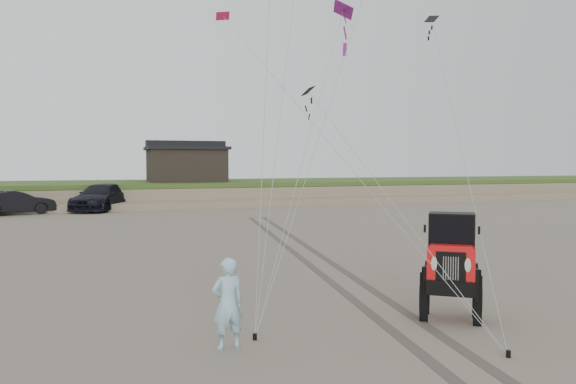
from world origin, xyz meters
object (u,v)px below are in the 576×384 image
at_px(cabin, 186,163).
at_px(jeep, 451,278).
at_px(man, 228,303).
at_px(truck_c, 101,197).
at_px(truck_b, 16,203).

xyz_separation_m(cabin, jeep, (0.04, -36.50, -2.35)).
relative_size(cabin, jeep, 1.34).
height_order(cabin, man, cabin).
relative_size(cabin, truck_c, 1.03).
bearing_deg(truck_c, truck_b, -139.45).
bearing_deg(truck_b, truck_c, -93.25).
height_order(cabin, truck_c, cabin).
xyz_separation_m(truck_c, jeep, (6.73, -30.81, -0.01)).
distance_m(cabin, truck_b, 14.12).
bearing_deg(cabin, jeep, -89.93).
height_order(cabin, jeep, cabin).
distance_m(cabin, jeep, 36.58).
bearing_deg(jeep, truck_b, 147.93).
height_order(truck_b, jeep, jeep).
relative_size(truck_b, truck_c, 0.74).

